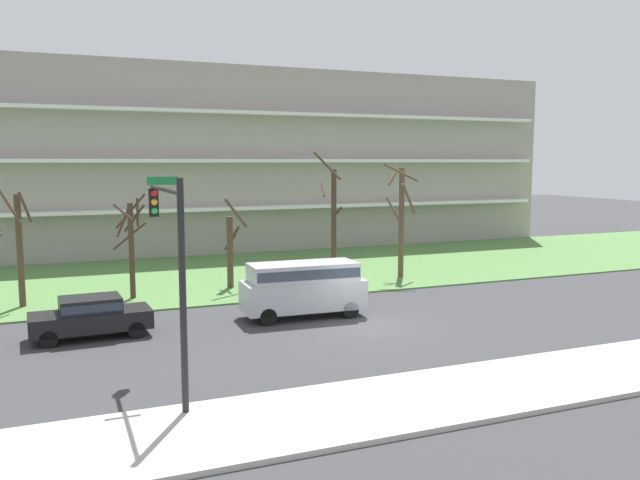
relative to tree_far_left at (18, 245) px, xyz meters
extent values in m
plane|color=#38383A|center=(13.26, -8.95, -2.94)|extent=(160.00, 160.00, 0.00)
cube|color=#BCB7AD|center=(13.26, -16.95, -2.86)|extent=(80.00, 4.00, 0.15)
cube|color=#547F42|center=(13.26, 5.05, -2.90)|extent=(80.00, 16.00, 0.08)
cube|color=#9E938C|center=(13.26, 19.88, 3.77)|extent=(53.40, 13.66, 13.41)
cube|color=white|center=(13.26, 12.60, 0.42)|extent=(51.26, 0.90, 0.24)
cube|color=white|center=(13.26, 12.60, 3.77)|extent=(51.26, 0.90, 0.24)
cube|color=white|center=(13.26, 12.60, 7.12)|extent=(51.26, 0.90, 0.24)
cylinder|color=#4C3828|center=(0.06, 0.05, -0.33)|extent=(0.29, 0.29, 5.21)
cylinder|color=#4C3828|center=(0.38, -0.16, 1.71)|extent=(0.59, 0.81, 1.46)
cylinder|color=#4C3828|center=(-0.24, -0.39, 1.81)|extent=(1.05, 0.78, 1.66)
cylinder|color=#423023|center=(4.94, 0.00, -0.59)|extent=(0.26, 0.26, 4.70)
cylinder|color=#423023|center=(4.62, 0.33, 0.83)|extent=(0.80, 0.79, 1.40)
cylinder|color=#423023|center=(4.59, -0.39, 1.33)|extent=(0.92, 0.82, 0.84)
cylinder|color=#423023|center=(5.02, 0.70, 1.32)|extent=(1.49, 0.30, 1.72)
cylinder|color=#423023|center=(5.18, 0.45, 1.00)|extent=(1.04, 0.64, 1.38)
cylinder|color=#423023|center=(4.95, 0.79, 0.09)|extent=(1.64, 0.14, 1.33)
cylinder|color=#423023|center=(5.27, -0.03, 1.32)|extent=(0.20, 0.79, 1.47)
cylinder|color=#4C3828|center=(9.98, 0.78, -1.03)|extent=(0.33, 0.33, 3.81)
cylinder|color=#4C3828|center=(10.16, 0.18, 1.11)|extent=(1.35, 0.54, 1.60)
cylinder|color=#4C3828|center=(10.33, 0.91, 0.02)|extent=(0.44, 0.85, 0.87)
cylinder|color=#4C3828|center=(10.06, 1.05, -0.49)|extent=(0.70, 0.35, 0.86)
cylinder|color=#423023|center=(15.58, 0.08, 0.19)|extent=(0.29, 0.29, 6.24)
cylinder|color=#423023|center=(15.85, 0.21, 0.97)|extent=(0.42, 0.68, 0.67)
cylinder|color=#423023|center=(14.98, -0.41, 3.50)|extent=(1.14, 1.35, 1.50)
cylinder|color=#423023|center=(15.02, 0.24, 2.23)|extent=(0.46, 1.23, 0.76)
cylinder|color=brown|center=(19.90, 0.32, 0.21)|extent=(0.32, 0.32, 6.29)
cylinder|color=brown|center=(19.37, -0.47, 3.13)|extent=(1.72, 1.21, 1.07)
cylinder|color=brown|center=(19.33, 0.16, 0.93)|extent=(0.49, 1.29, 1.59)
cylinder|color=brown|center=(20.08, -0.17, 1.64)|extent=(1.13, 0.53, 1.76)
cylinder|color=brown|center=(19.60, 0.77, 2.90)|extent=(1.07, 0.77, 1.03)
cube|color=#B7BABF|center=(11.32, -6.45, -1.95)|extent=(5.28, 2.21, 1.25)
cube|color=#B7BABF|center=(11.32, -6.45, -0.95)|extent=(4.67, 2.02, 0.75)
cube|color=#2D3847|center=(11.32, -6.45, -0.95)|extent=(4.58, 2.06, 0.41)
cylinder|color=black|center=(9.46, -7.26, -2.58)|extent=(0.73, 0.25, 0.72)
cylinder|color=black|center=(9.53, -5.48, -2.58)|extent=(0.73, 0.25, 0.72)
cylinder|color=black|center=(13.10, -7.41, -2.58)|extent=(0.73, 0.25, 0.72)
cylinder|color=black|center=(13.17, -5.63, -2.58)|extent=(0.73, 0.25, 0.72)
cube|color=black|center=(2.69, -6.45, -2.27)|extent=(4.48, 2.01, 0.70)
cube|color=black|center=(2.69, -6.45, -1.64)|extent=(2.28, 1.76, 0.55)
cube|color=#2D3847|center=(2.69, -6.45, -1.64)|extent=(2.23, 1.79, 0.30)
cylinder|color=black|center=(1.19, -7.31, -2.62)|extent=(0.65, 0.25, 0.64)
cylinder|color=black|center=(1.11, -5.73, -2.62)|extent=(0.65, 0.25, 0.64)
cylinder|color=black|center=(4.26, -7.16, -2.62)|extent=(0.65, 0.25, 0.64)
cylinder|color=black|center=(4.19, -5.58, -2.62)|extent=(0.65, 0.25, 0.64)
cylinder|color=black|center=(4.55, -15.55, 0.19)|extent=(0.18, 0.18, 6.26)
cylinder|color=black|center=(4.55, -13.02, 2.92)|extent=(0.12, 5.06, 0.12)
cube|color=black|center=(4.55, -10.79, 2.42)|extent=(0.28, 0.28, 0.90)
sphere|color=red|center=(4.55, -10.94, 2.72)|extent=(0.20, 0.20, 0.20)
sphere|color=#F2A519|center=(4.55, -10.94, 2.44)|extent=(0.20, 0.20, 0.20)
sphere|color=green|center=(4.55, -10.94, 2.16)|extent=(0.20, 0.20, 0.20)
cube|color=#197238|center=(4.55, -12.77, 3.17)|extent=(0.90, 0.04, 0.24)
camera|label=1|loc=(1.61, -31.96, 3.74)|focal=36.36mm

